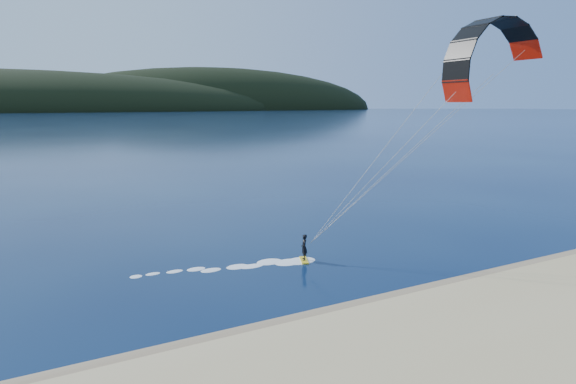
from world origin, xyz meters
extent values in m
cube|color=#8B7151|center=(0.00, 4.50, 0.05)|extent=(220.00, 2.50, 0.10)
ellipsoid|color=black|center=(-50.00, 720.00, 0.00)|extent=(840.00, 280.00, 110.00)
ellipsoid|color=black|center=(260.00, 760.00, 0.00)|extent=(600.00, 240.00, 140.00)
cube|color=yellow|center=(6.65, 12.29, 0.05)|extent=(0.88, 1.39, 0.08)
imported|color=black|center=(6.65, 12.29, 0.90)|extent=(0.58, 0.70, 1.64)
cylinder|color=gray|center=(11.72, 9.67, 6.32)|extent=(0.02, 0.02, 14.79)
camera|label=1|loc=(-7.10, -12.16, 9.70)|focal=29.12mm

